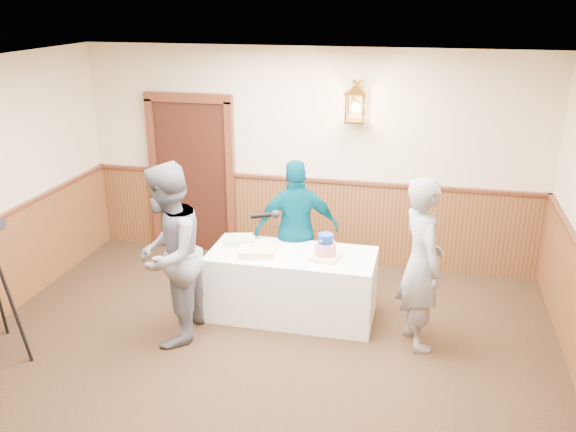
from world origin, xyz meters
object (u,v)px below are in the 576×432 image
at_px(interviewer, 168,255).
at_px(sheet_cake_yellow, 257,252).
at_px(assistant_p, 297,230).
at_px(display_table, 292,284).
at_px(baker, 421,264).
at_px(sheet_cake_green, 239,240).
at_px(tiered_cake, 326,249).

bearing_deg(interviewer, sheet_cake_yellow, 126.15).
relative_size(interviewer, assistant_p, 1.14).
bearing_deg(assistant_p, sheet_cake_yellow, 43.90).
relative_size(display_table, assistant_p, 1.09).
bearing_deg(baker, display_table, 55.51).
bearing_deg(sheet_cake_green, interviewer, -116.87).
height_order(interviewer, assistant_p, interviewer).
xyz_separation_m(display_table, assistant_p, (-0.05, 0.49, 0.45)).
distance_m(display_table, assistant_p, 0.67).
bearing_deg(sheet_cake_green, sheet_cake_yellow, -43.86).
xyz_separation_m(display_table, baker, (1.37, -0.28, 0.52)).
bearing_deg(assistant_p, tiered_cake, 106.87).
bearing_deg(assistant_p, interviewer, 29.60).
bearing_deg(sheet_cake_yellow, tiered_cake, 4.46).
bearing_deg(sheet_cake_green, tiered_cake, -12.19).
height_order(tiered_cake, baker, baker).
bearing_deg(assistant_p, baker, 131.11).
relative_size(tiered_cake, assistant_p, 0.20).
distance_m(tiered_cake, sheet_cake_yellow, 0.74).
height_order(tiered_cake, assistant_p, assistant_p).
bearing_deg(baker, interviewer, 77.92).
bearing_deg(baker, sheet_cake_green, 55.14).
xyz_separation_m(sheet_cake_yellow, interviewer, (-0.74, -0.62, 0.15)).
distance_m(baker, assistant_p, 1.62).
xyz_separation_m(interviewer, assistant_p, (1.04, 1.25, -0.11)).
xyz_separation_m(display_table, sheet_cake_green, (-0.64, 0.15, 0.41)).
xyz_separation_m(interviewer, baker, (2.47, 0.47, -0.05)).
bearing_deg(display_table, baker, -11.58).
bearing_deg(interviewer, sheet_cake_green, 149.45).
relative_size(sheet_cake_yellow, sheet_cake_green, 1.20).
height_order(interviewer, baker, interviewer).
bearing_deg(interviewer, baker, 97.15).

